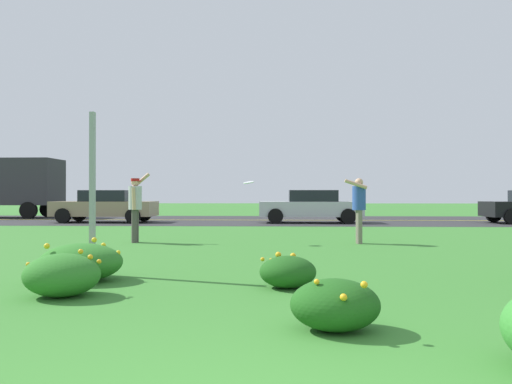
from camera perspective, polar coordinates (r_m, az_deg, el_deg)
The scene contains 14 objects.
ground_plane at distance 13.29m, azimuth 1.90°, elevation -5.70°, with size 120.00×120.00×0.00m, color #387A2D.
highway_strip at distance 24.33m, azimuth 2.15°, elevation -3.25°, with size 120.00×9.57×0.01m, color #2D2D30.
highway_center_stripe at distance 24.33m, azimuth 2.15°, elevation -3.24°, with size 120.00×0.16×0.00m, color yellow.
daylily_clump_mid_left at distance 6.71m, azimuth 3.67°, elevation -9.13°, with size 0.76×0.69×0.47m.
daylily_clump_front_center at distance 4.70m, azimuth 9.07°, elevation -12.67°, with size 0.82×0.71×0.50m.
daylily_clump_mid_center at distance 7.65m, azimuth -19.46°, elevation -7.60°, with size 1.19×1.00×0.59m.
daylily_clump_front_right at distance 6.57m, azimuth -21.41°, elevation -8.88°, with size 0.93×0.81×0.56m.
sign_post_near_path at distance 8.14m, azimuth -18.29°, elevation -0.13°, with size 0.07×0.10×2.54m.
person_thrower_red_cap_gray_shirt at distance 13.30m, azimuth -13.70°, elevation -1.25°, with size 0.51×0.48×1.83m.
person_catcher_blue_shirt at distance 12.92m, azimuth 11.74°, elevation -1.39°, with size 0.57×0.48×1.67m.
frisbee_white at distance 12.67m, azimuth -0.85°, elevation 1.10°, with size 0.28×0.27×0.10m.
car_silver_center_left at distance 22.20m, azimuth 6.33°, elevation -1.63°, with size 4.50×2.00×1.45m.
car_tan_center_right at distance 23.47m, azimuth -16.91°, elevation -1.55°, with size 4.50×2.00×1.45m.
box_truck_dark_green at distance 30.50m, azimuth -27.40°, elevation 0.76°, with size 6.70×2.46×3.20m.
Camera 1 is at (0.13, -2.17, 1.24)m, focal length 34.80 mm.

